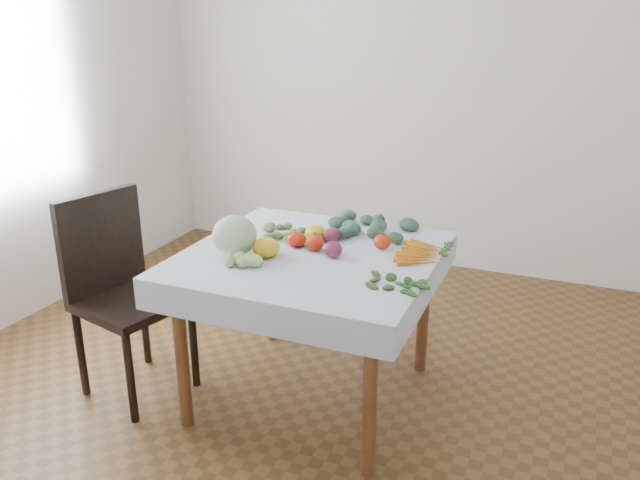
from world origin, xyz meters
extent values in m
plane|color=brown|center=(0.00, 0.00, 0.00)|extent=(4.00, 4.00, 0.00)
cube|color=silver|center=(0.00, 2.00, 1.35)|extent=(4.00, 0.04, 2.70)
cube|color=brown|center=(0.00, 0.00, 0.73)|extent=(1.00, 1.00, 0.04)
cylinder|color=brown|center=(-0.44, -0.44, 0.35)|extent=(0.06, 0.06, 0.71)
cylinder|color=brown|center=(0.44, -0.44, 0.35)|extent=(0.06, 0.06, 0.71)
cylinder|color=brown|center=(-0.44, 0.44, 0.35)|extent=(0.06, 0.06, 0.71)
cylinder|color=brown|center=(0.44, 0.44, 0.35)|extent=(0.06, 0.06, 0.71)
cube|color=white|center=(0.00, 0.00, 0.75)|extent=(1.12, 1.12, 0.01)
cube|color=black|center=(-0.81, -0.29, 0.48)|extent=(0.54, 0.54, 0.04)
cube|color=black|center=(-1.01, -0.24, 0.75)|extent=(0.15, 0.45, 0.49)
cylinder|color=black|center=(-1.05, -0.43, 0.23)|extent=(0.04, 0.04, 0.46)
cylinder|color=black|center=(-0.67, -0.52, 0.23)|extent=(0.04, 0.04, 0.46)
cylinder|color=black|center=(-0.95, -0.05, 0.23)|extent=(0.04, 0.04, 0.46)
cylinder|color=black|center=(-0.58, -0.15, 0.23)|extent=(0.04, 0.04, 0.46)
ellipsoid|color=beige|center=(-0.31, -0.15, 0.85)|extent=(0.24, 0.24, 0.18)
ellipsoid|color=red|center=(-0.10, 0.05, 0.79)|extent=(0.10, 0.10, 0.07)
ellipsoid|color=red|center=(0.00, 0.04, 0.79)|extent=(0.11, 0.11, 0.08)
ellipsoid|color=red|center=(-0.09, 0.06, 0.79)|extent=(0.08, 0.08, 0.06)
ellipsoid|color=red|center=(0.28, 0.17, 0.79)|extent=(0.10, 0.10, 0.07)
ellipsoid|color=yellow|center=(-0.05, 0.18, 0.79)|extent=(0.13, 0.13, 0.07)
ellipsoid|color=yellow|center=(-0.17, -0.12, 0.80)|extent=(0.16, 0.16, 0.09)
ellipsoid|color=maroon|center=(0.03, 0.18, 0.79)|extent=(0.11, 0.11, 0.07)
ellipsoid|color=maroon|center=(0.11, -0.01, 0.79)|extent=(0.10, 0.10, 0.07)
ellipsoid|color=#B4D57B|center=(-0.21, -0.25, 0.78)|extent=(0.05, 0.05, 0.05)
ellipsoid|color=#B4D57B|center=(-0.24, -0.24, 0.78)|extent=(0.05, 0.05, 0.05)
ellipsoid|color=#B4D57B|center=(-0.22, -0.27, 0.78)|extent=(0.05, 0.05, 0.05)
ellipsoid|color=#B4D57B|center=(-0.21, -0.23, 0.78)|extent=(0.05, 0.05, 0.05)
ellipsoid|color=#B4D57B|center=(-0.28, -0.27, 0.78)|extent=(0.05, 0.05, 0.05)
ellipsoid|color=#B4D57B|center=(-0.17, -0.27, 0.78)|extent=(0.05, 0.05, 0.05)
ellipsoid|color=#B4D57B|center=(-0.26, -0.21, 0.78)|extent=(0.05, 0.05, 0.05)
cone|color=orange|center=(0.48, 0.27, 0.77)|extent=(0.19, 0.08, 0.03)
cone|color=orange|center=(0.48, 0.24, 0.77)|extent=(0.19, 0.06, 0.03)
cone|color=orange|center=(0.48, 0.21, 0.77)|extent=(0.19, 0.05, 0.03)
cone|color=orange|center=(0.48, 0.18, 0.77)|extent=(0.19, 0.03, 0.03)
cone|color=orange|center=(0.48, 0.15, 0.77)|extent=(0.19, 0.04, 0.03)
cone|color=orange|center=(0.48, 0.12, 0.77)|extent=(0.19, 0.06, 0.03)
cone|color=orange|center=(0.48, 0.09, 0.77)|extent=(0.19, 0.08, 0.03)
cone|color=orange|center=(0.48, 0.06, 0.77)|extent=(0.19, 0.09, 0.03)
cone|color=orange|center=(0.48, 0.03, 0.77)|extent=(0.18, 0.11, 0.03)
ellipsoid|color=#365944|center=(0.18, 0.40, 0.78)|extent=(0.08, 0.08, 0.05)
ellipsoid|color=#365944|center=(0.12, 0.40, 0.78)|extent=(0.08, 0.08, 0.05)
ellipsoid|color=#365944|center=(0.18, 0.35, 0.78)|extent=(0.08, 0.08, 0.05)
ellipsoid|color=#365944|center=(0.17, 0.44, 0.78)|extent=(0.08, 0.08, 0.05)
ellipsoid|color=#365944|center=(0.09, 0.35, 0.78)|extent=(0.08, 0.08, 0.05)
ellipsoid|color=#365944|center=(0.25, 0.37, 0.78)|extent=(0.08, 0.08, 0.05)
ellipsoid|color=#365944|center=(0.09, 0.46, 0.78)|extent=(0.08, 0.08, 0.05)
ellipsoid|color=#365944|center=(0.15, 0.28, 0.78)|extent=(0.08, 0.08, 0.05)
ellipsoid|color=#365944|center=(0.26, 0.47, 0.78)|extent=(0.08, 0.08, 0.05)
ellipsoid|color=#365944|center=(0.00, 0.38, 0.78)|extent=(0.08, 0.08, 0.05)
ellipsoid|color=#365944|center=(0.28, 0.30, 0.78)|extent=(0.08, 0.08, 0.05)
ellipsoid|color=#365944|center=(0.14, 0.53, 0.78)|extent=(0.08, 0.08, 0.05)
ellipsoid|color=#205019|center=(0.50, -0.20, 0.76)|extent=(0.06, 0.04, 0.01)
ellipsoid|color=#205019|center=(0.46, -0.19, 0.76)|extent=(0.06, 0.04, 0.01)
ellipsoid|color=#205019|center=(0.49, -0.23, 0.76)|extent=(0.06, 0.04, 0.01)
ellipsoid|color=#205019|center=(0.50, -0.17, 0.76)|extent=(0.06, 0.04, 0.01)
ellipsoid|color=#205019|center=(0.43, -0.22, 0.76)|extent=(0.06, 0.04, 0.01)
ellipsoid|color=#205019|center=(0.53, -0.22, 0.76)|extent=(0.06, 0.04, 0.01)
ellipsoid|color=#205019|center=(0.45, -0.15, 0.76)|extent=(0.06, 0.04, 0.01)
ellipsoid|color=#205019|center=(0.46, -0.26, 0.76)|extent=(0.06, 0.04, 0.01)
ellipsoid|color=#205019|center=(0.55, -0.17, 0.76)|extent=(0.06, 0.04, 0.01)
ellipsoid|color=#205019|center=(0.39, -0.19, 0.76)|extent=(0.06, 0.04, 0.01)
ellipsoid|color=#205019|center=(0.54, -0.27, 0.76)|extent=(0.06, 0.04, 0.01)
ellipsoid|color=#205019|center=(0.49, -0.11, 0.76)|extent=(0.06, 0.04, 0.01)
ellipsoid|color=#205019|center=(0.39, -0.27, 0.76)|extent=(0.06, 0.04, 0.01)
ellipsoid|color=#205019|center=(0.60, -0.20, 0.76)|extent=(0.06, 0.04, 0.01)
ellipsoid|color=#5C833C|center=(-0.23, 0.18, 0.77)|extent=(0.05, 0.05, 0.02)
ellipsoid|color=#5C833C|center=(-0.26, 0.19, 0.77)|extent=(0.05, 0.05, 0.02)
ellipsoid|color=#5C833C|center=(-0.25, 0.15, 0.77)|extent=(0.05, 0.05, 0.02)
ellipsoid|color=#5C833C|center=(-0.22, 0.20, 0.77)|extent=(0.05, 0.05, 0.02)
ellipsoid|color=#5C833C|center=(-0.29, 0.18, 0.77)|extent=(0.05, 0.05, 0.02)
ellipsoid|color=#5C833C|center=(-0.20, 0.15, 0.77)|extent=(0.05, 0.05, 0.02)
ellipsoid|color=#5C833C|center=(-0.25, 0.23, 0.77)|extent=(0.05, 0.05, 0.02)
ellipsoid|color=#5C833C|center=(-0.29, 0.13, 0.77)|extent=(0.05, 0.05, 0.02)
ellipsoid|color=#5C833C|center=(-0.17, 0.19, 0.77)|extent=(0.05, 0.05, 0.02)
ellipsoid|color=#5C833C|center=(-0.31, 0.22, 0.77)|extent=(0.05, 0.05, 0.02)
ellipsoid|color=#5C833C|center=(-0.22, 0.11, 0.77)|extent=(0.05, 0.05, 0.02)
ellipsoid|color=#5C833C|center=(-0.20, 0.25, 0.77)|extent=(0.05, 0.05, 0.02)
ellipsoid|color=#5C833C|center=(-0.34, 0.15, 0.77)|extent=(0.05, 0.05, 0.02)
ellipsoid|color=#5C833C|center=(-0.14, 0.14, 0.77)|extent=(0.05, 0.05, 0.02)
camera|label=1|loc=(1.07, -2.46, 1.76)|focal=35.00mm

